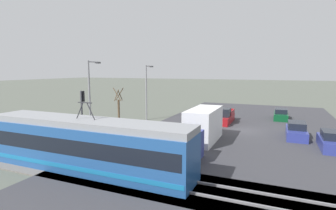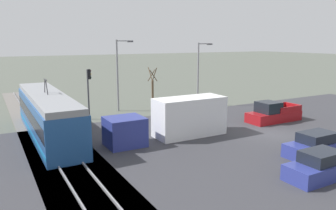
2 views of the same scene
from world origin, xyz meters
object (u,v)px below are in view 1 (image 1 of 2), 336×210
(pickup_truck, at_px, (223,117))
(street_lamp_mid_block, at_px, (91,92))
(sedan_car_1, at_px, (281,115))
(street_lamp_near_crossing, at_px, (147,88))
(light_rail_tram, at_px, (87,145))
(traffic_light_pole, at_px, (82,110))
(sedan_car_2, at_px, (296,131))
(sedan_car_0, at_px, (331,141))
(box_truck, at_px, (200,129))
(street_tree, at_px, (119,110))

(pickup_truck, relative_size, street_lamp_mid_block, 0.70)
(sedan_car_1, bearing_deg, street_lamp_mid_block, -138.96)
(street_lamp_near_crossing, bearing_deg, sedan_car_1, -157.26)
(light_rail_tram, relative_size, traffic_light_pole, 3.05)
(sedan_car_2, bearing_deg, street_lamp_mid_block, 17.04)
(light_rail_tram, xyz_separation_m, street_lamp_mid_block, (6.60, -8.62, 2.72))
(sedan_car_0, xyz_separation_m, street_lamp_mid_block, (22.60, 3.13, 3.75))
(traffic_light_pole, xyz_separation_m, street_lamp_mid_block, (2.33, -4.04, 1.27))
(box_truck, xyz_separation_m, sedan_car_0, (-10.67, -3.12, -0.78))
(sedan_car_0, bearing_deg, street_tree, -0.82)
(light_rail_tram, xyz_separation_m, sedan_car_2, (-13.48, -14.77, -1.02))
(street_lamp_mid_block, bearing_deg, pickup_truck, -137.88)
(street_lamp_mid_block, bearing_deg, sedan_car_1, -138.96)
(box_truck, distance_m, sedan_car_2, 10.23)
(light_rail_tram, height_order, street_lamp_near_crossing, street_lamp_near_crossing)
(sedan_car_0, distance_m, street_lamp_mid_block, 23.12)
(box_truck, distance_m, sedan_car_1, 17.65)
(pickup_truck, xyz_separation_m, street_tree, (10.76, 7.34, 1.34))
(box_truck, distance_m, street_lamp_mid_block, 12.30)
(box_truck, bearing_deg, sedan_car_2, -142.95)
(pickup_truck, height_order, sedan_car_1, pickup_truck)
(street_lamp_mid_block, bearing_deg, light_rail_tram, 127.42)
(light_rail_tram, xyz_separation_m, street_tree, (5.44, -12.05, 0.40))
(traffic_light_pole, height_order, street_lamp_mid_block, street_lamp_mid_block)
(light_rail_tram, relative_size, street_lamp_near_crossing, 2.03)
(light_rail_tram, height_order, traffic_light_pole, traffic_light_pole)
(light_rail_tram, bearing_deg, sedan_car_0, -143.72)
(pickup_truck, bearing_deg, box_truck, 90.10)
(sedan_car_1, xyz_separation_m, sedan_car_2, (-1.36, 10.13, 0.06))
(pickup_truck, height_order, street_lamp_mid_block, street_lamp_mid_block)
(sedan_car_0, distance_m, street_tree, 21.50)
(light_rail_tram, xyz_separation_m, box_truck, (-5.34, -8.63, -0.25))
(sedan_car_0, bearing_deg, sedan_car_1, -73.53)
(sedan_car_2, bearing_deg, street_tree, 8.18)
(pickup_truck, distance_m, sedan_car_1, 8.75)
(sedan_car_2, bearing_deg, street_lamp_near_crossing, -9.59)
(pickup_truck, distance_m, street_tree, 13.09)
(street_tree, bearing_deg, sedan_car_2, -171.82)
(sedan_car_1, bearing_deg, street_lamp_near_crossing, -157.26)
(sedan_car_0, relative_size, sedan_car_1, 0.95)
(sedan_car_1, distance_m, street_tree, 21.81)
(sedan_car_1, bearing_deg, street_tree, -143.79)
(light_rail_tram, height_order, box_truck, light_rail_tram)
(sedan_car_1, distance_m, street_lamp_near_crossing, 18.62)
(sedan_car_2, bearing_deg, sedan_car_1, -82.34)
(street_tree, relative_size, street_lamp_mid_block, 0.61)
(sedan_car_0, relative_size, street_lamp_near_crossing, 0.58)
(street_lamp_mid_block, bearing_deg, street_lamp_near_crossing, -101.43)
(sedan_car_0, bearing_deg, box_truck, 16.30)
(box_truck, xyz_separation_m, traffic_light_pole, (9.60, 4.05, 1.70))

